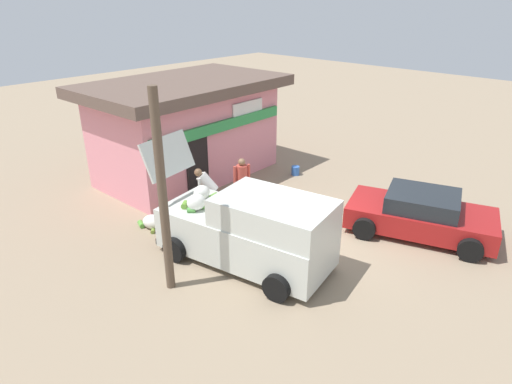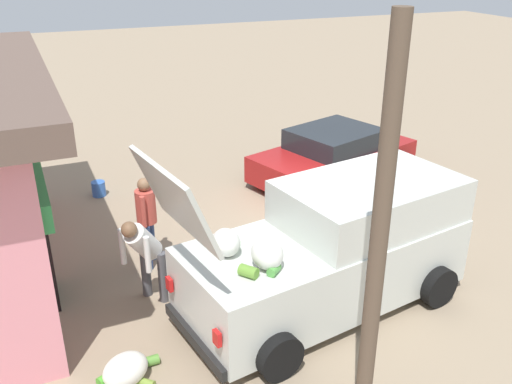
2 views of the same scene
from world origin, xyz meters
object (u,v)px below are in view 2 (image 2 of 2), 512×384
at_px(parked_sedan, 334,156).
at_px(vendor_standing, 147,216).
at_px(delivery_van, 335,248).
at_px(paint_bucket, 99,189).
at_px(unloaded_banana_pile, 125,371).
at_px(customer_bending, 145,251).

distance_m(parked_sedan, vendor_standing, 5.36).
xyz_separation_m(delivery_van, paint_bucket, (5.47, 2.88, -0.78)).
distance_m(vendor_standing, unloaded_banana_pile, 3.02).
distance_m(parked_sedan, unloaded_banana_pile, 7.65).
xyz_separation_m(parked_sedan, vendor_standing, (-2.21, 4.87, 0.35)).
bearing_deg(delivery_van, vendor_standing, 48.39).
bearing_deg(delivery_van, customer_bending, 69.75).
xyz_separation_m(parked_sedan, paint_bucket, (1.10, 5.32, -0.42)).
height_order(unloaded_banana_pile, paint_bucket, unloaded_banana_pile).
xyz_separation_m(parked_sedan, customer_bending, (-3.37, 5.14, 0.34)).
relative_size(delivery_van, paint_bucket, 15.10).
bearing_deg(vendor_standing, parked_sedan, -65.60).
distance_m(delivery_van, unloaded_banana_pile, 3.48).
relative_size(unloaded_banana_pile, paint_bucket, 2.89).
height_order(parked_sedan, paint_bucket, parked_sedan).
height_order(delivery_van, parked_sedan, delivery_van).
xyz_separation_m(delivery_van, unloaded_banana_pile, (-0.62, 3.34, -0.77)).
bearing_deg(paint_bucket, parked_sedan, -101.70).
bearing_deg(paint_bucket, unloaded_banana_pile, 175.65).
bearing_deg(delivery_van, unloaded_banana_pile, 100.54).
height_order(delivery_van, vendor_standing, delivery_van).
relative_size(delivery_van, customer_bending, 3.25).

